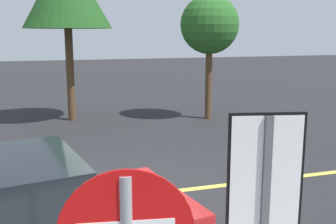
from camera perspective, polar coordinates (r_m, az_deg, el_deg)
ground_plane at (r=7.88m, az=-4.65°, el=-11.70°), size 80.00×80.00×0.00m
lane_marking_centre at (r=8.95m, az=14.69°, el=-9.13°), size 28.00×0.16×0.01m
speed_limit_sign at (r=3.04m, az=13.23°, el=-14.19°), size 0.53×0.13×2.52m
tree_centre_verge at (r=14.40m, az=5.86°, el=11.99°), size 2.03×2.03×4.33m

